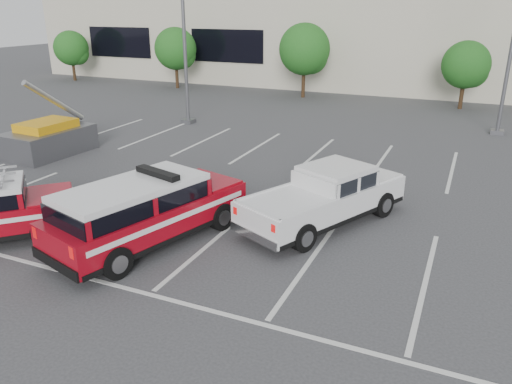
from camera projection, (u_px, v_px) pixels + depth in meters
The scene contains 11 objects.
ground at pixel (213, 241), 13.23m from camera, with size 120.00×120.00×0.00m, color #373739.
stall_markings at pixel (276, 188), 17.08m from camera, with size 23.00×15.00×0.01m, color silver.
convention_building at pixel (409, 21), 38.78m from camera, with size 60.00×16.99×13.20m.
tree_far_left at pixel (73, 49), 40.67m from camera, with size 2.77×2.77×3.99m.
tree_left at pixel (177, 50), 36.78m from camera, with size 3.07×3.07×4.42m.
tree_mid_left at pixel (306, 51), 32.90m from camera, with size 3.37×3.37×4.85m.
tree_mid_right at pixel (467, 66), 29.29m from camera, with size 2.77×2.77×3.99m.
light_pole_left at pixel (183, 20), 24.71m from camera, with size 0.90×0.60×10.24m.
fire_chief_suv at pixel (147, 216), 12.90m from camera, with size 3.37×5.70×1.89m.
white_pickup at pixel (325, 202), 14.15m from camera, with size 3.87×5.53×1.61m.
utility_rig at pixel (45, 139), 20.77m from camera, with size 3.29×3.80×3.16m.
Camera 1 is at (5.88, -10.44, 5.87)m, focal length 35.00 mm.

